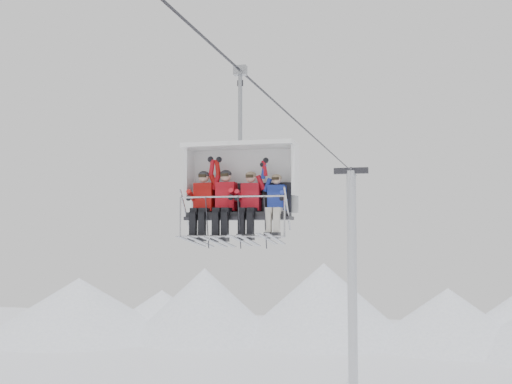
% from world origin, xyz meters
% --- Properties ---
extents(ridgeline, '(72.00, 21.00, 7.00)m').
position_xyz_m(ridgeline, '(-1.58, 42.05, 2.84)').
color(ridgeline, white).
rests_on(ridgeline, ground).
extents(lift_tower_right, '(2.00, 1.80, 13.48)m').
position_xyz_m(lift_tower_right, '(0.00, 22.00, 5.78)').
color(lift_tower_right, '#BABDC2').
rests_on(lift_tower_right, ground).
extents(haul_cable, '(0.06, 50.00, 0.06)m').
position_xyz_m(haul_cable, '(0.00, 0.00, 13.30)').
color(haul_cable, '#2C2C31').
rests_on(haul_cable, lift_tower_left).
extents(chairlift_carrier, '(2.60, 1.17, 3.98)m').
position_xyz_m(chairlift_carrier, '(0.00, -1.31, 10.72)').
color(chairlift_carrier, black).
rests_on(chairlift_carrier, haul_cable).
extents(skier_far_left, '(0.44, 1.69, 1.73)m').
position_xyz_m(skier_far_left, '(-0.84, -1.62, 10.24)').
color(skier_far_left, '#AC110E').
rests_on(skier_far_left, chairlift_carrier).
extents(skier_center_left, '(0.45, 1.69, 1.75)m').
position_xyz_m(skier_center_left, '(-0.31, -1.62, 10.25)').
color(skier_center_left, red).
rests_on(skier_center_left, chairlift_carrier).
extents(skier_center_right, '(0.42, 1.69, 1.67)m').
position_xyz_m(skier_center_right, '(0.28, -1.62, 10.22)').
color(skier_center_right, '#B6111E').
rests_on(skier_center_right, chairlift_carrier).
extents(skier_far_right, '(0.39, 1.69, 1.56)m').
position_xyz_m(skier_far_right, '(0.88, -1.63, 10.19)').
color(skier_far_right, navy).
rests_on(skier_far_right, chairlift_carrier).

